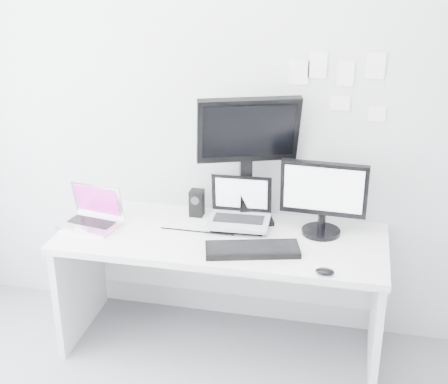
{
  "coord_description": "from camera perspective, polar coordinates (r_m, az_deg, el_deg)",
  "views": [
    {
      "loc": [
        0.67,
        -1.77,
        2.28
      ],
      "look_at": [
        0.02,
        1.23,
        1.0
      ],
      "focal_mm": 50.34,
      "sensor_mm": 36.0,
      "label": 1
    }
  ],
  "objects": [
    {
      "name": "samsung_monitor",
      "position": [
        3.44,
        8.99,
        -0.5
      ],
      "size": [
        0.48,
        0.24,
        0.43
      ],
      "primitive_type": "cube",
      "rotation": [
        0.0,
        0.0,
        -0.05
      ],
      "color": "black",
      "rests_on": "desk"
    },
    {
      "name": "back_wall",
      "position": [
        3.56,
        0.96,
        7.49
      ],
      "size": [
        3.6,
        0.0,
        3.6
      ],
      "primitive_type": "plane",
      "rotation": [
        1.57,
        0.0,
        0.0
      ],
      "color": "#B2B5B8",
      "rests_on": "ground"
    },
    {
      "name": "dell_laptop",
      "position": [
        3.49,
        1.33,
        -1.14
      ],
      "size": [
        0.36,
        0.28,
        0.29
      ],
      "primitive_type": "cube",
      "rotation": [
        0.0,
        0.0,
        0.04
      ],
      "color": "#AFB1B7",
      "rests_on": "desk"
    },
    {
      "name": "rear_monitor",
      "position": [
        3.49,
        2.12,
        3.08
      ],
      "size": [
        0.6,
        0.38,
        0.76
      ],
      "primitive_type": "cube",
      "rotation": [
        0.0,
        0.0,
        0.35
      ],
      "color": "black",
      "rests_on": "desk"
    },
    {
      "name": "wall_note_2",
      "position": [
        3.43,
        13.6,
        11.09
      ],
      "size": [
        0.1,
        0.0,
        0.14
      ],
      "primitive_type": "cube",
      "color": "white",
      "rests_on": "back_wall"
    },
    {
      "name": "wall_note_1",
      "position": [
        3.44,
        10.99,
        10.48
      ],
      "size": [
        0.09,
        0.0,
        0.13
      ],
      "primitive_type": "cube",
      "color": "white",
      "rests_on": "back_wall"
    },
    {
      "name": "wall_note_5",
      "position": [
        3.48,
        13.71,
        6.92
      ],
      "size": [
        0.09,
        0.0,
        0.09
      ],
      "primitive_type": "cube",
      "color": "white",
      "rests_on": "back_wall"
    },
    {
      "name": "mouse",
      "position": [
        3.12,
        9.14,
        -7.14
      ],
      "size": [
        0.1,
        0.06,
        0.03
      ],
      "primitive_type": "ellipsoid",
      "rotation": [
        0.0,
        0.0,
        -0.03
      ],
      "color": "black",
      "rests_on": "desk"
    },
    {
      "name": "wall_note_4",
      "position": [
        3.45,
        6.82,
        10.71
      ],
      "size": [
        0.11,
        0.0,
        0.13
      ],
      "primitive_type": "cube",
      "color": "white",
      "rests_on": "back_wall"
    },
    {
      "name": "wall_note_3",
      "position": [
        3.47,
        10.46,
        7.92
      ],
      "size": [
        0.11,
        0.0,
        0.08
      ],
      "primitive_type": "cube",
      "color": "white",
      "rests_on": "back_wall"
    },
    {
      "name": "macbook",
      "position": [
        3.6,
        -12.21,
        -1.33
      ],
      "size": [
        0.36,
        0.29,
        0.24
      ],
      "primitive_type": "cube",
      "rotation": [
        0.0,
        0.0,
        -0.18
      ],
      "color": "silver",
      "rests_on": "desk"
    },
    {
      "name": "wall_note_0",
      "position": [
        3.43,
        8.5,
        11.32
      ],
      "size": [
        0.1,
        0.0,
        0.14
      ],
      "primitive_type": "cube",
      "color": "white",
      "rests_on": "back_wall"
    },
    {
      "name": "desk",
      "position": [
        3.64,
        -0.24,
        -9.13
      ],
      "size": [
        1.8,
        0.7,
        0.73
      ],
      "primitive_type": "cube",
      "color": "white",
      "rests_on": "ground"
    },
    {
      "name": "speaker",
      "position": [
        3.67,
        -2.49,
        -1.0
      ],
      "size": [
        0.1,
        0.1,
        0.16
      ],
      "primitive_type": "cube",
      "rotation": [
        0.0,
        0.0,
        -0.29
      ],
      "color": "black",
      "rests_on": "desk"
    },
    {
      "name": "keyboard",
      "position": [
        3.28,
        2.59,
        -5.25
      ],
      "size": [
        0.52,
        0.29,
        0.03
      ],
      "primitive_type": "cube",
      "rotation": [
        0.0,
        0.0,
        0.26
      ],
      "color": "black",
      "rests_on": "desk"
    }
  ]
}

